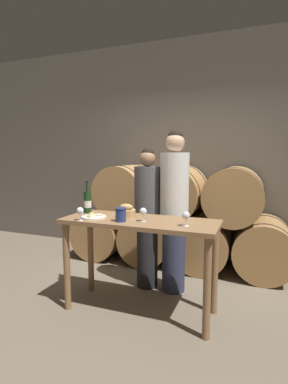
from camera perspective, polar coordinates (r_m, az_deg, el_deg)
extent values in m
plane|color=#726654|center=(3.17, -0.79, -21.63)|extent=(10.00, 10.00, 0.00)
cube|color=#60594F|center=(4.60, 8.17, 8.03)|extent=(10.00, 0.12, 3.20)
cylinder|color=#A87A47|center=(4.66, -7.46, -7.37)|extent=(0.72, 0.82, 0.72)
cylinder|color=#2D2D33|center=(4.44, -9.09, -8.14)|extent=(0.73, 0.02, 0.73)
cylinder|color=#2D2D33|center=(4.89, -5.97, -6.66)|extent=(0.73, 0.02, 0.73)
cylinder|color=#A87A47|center=(4.36, 1.39, -8.34)|extent=(0.72, 0.82, 0.72)
cylinder|color=#2D2D33|center=(4.12, 0.13, -9.25)|extent=(0.73, 0.02, 0.73)
cylinder|color=#2D2D33|center=(4.60, 2.50, -7.51)|extent=(0.73, 0.02, 0.73)
cylinder|color=#A87A47|center=(4.18, 11.31, -9.18)|extent=(0.72, 0.82, 0.72)
cylinder|color=#2D2D33|center=(3.93, 10.64, -10.22)|extent=(0.73, 0.02, 0.73)
cylinder|color=#2D2D33|center=(4.43, 11.90, -8.25)|extent=(0.73, 0.02, 0.73)
cylinder|color=#A87A47|center=(4.13, 21.84, -9.78)|extent=(0.72, 0.82, 0.72)
cylinder|color=#2D2D33|center=(3.87, 21.88, -10.89)|extent=(0.73, 0.02, 0.73)
cylinder|color=#2D2D33|center=(4.38, 21.81, -8.80)|extent=(0.73, 0.02, 0.73)
cylinder|color=#A87A47|center=(4.37, -3.25, 0.41)|extent=(0.72, 0.82, 0.72)
cylinder|color=#2D2D33|center=(4.14, -4.75, 0.00)|extent=(0.73, 0.02, 0.73)
cylinder|color=#2D2D33|center=(4.61, -1.90, 0.77)|extent=(0.73, 0.02, 0.73)
cylinder|color=#A87A47|center=(4.12, 6.36, -0.05)|extent=(0.72, 0.82, 0.72)
cylinder|color=#2D2D33|center=(3.87, 5.36, -0.51)|extent=(0.73, 0.02, 0.73)
cylinder|color=#2D2D33|center=(4.37, 7.24, 0.36)|extent=(0.73, 0.02, 0.73)
cylinder|color=#A87A47|center=(4.00, 16.87, -0.54)|extent=(0.72, 0.82, 0.72)
cylinder|color=#2D2D33|center=(3.74, 16.56, -1.05)|extent=(0.73, 0.02, 0.73)
cylinder|color=#2D2D33|center=(4.26, 17.14, -0.09)|extent=(0.73, 0.02, 0.73)
cylinder|color=olive|center=(3.11, -14.49, -13.57)|extent=(0.06, 0.06, 0.87)
cylinder|color=olive|center=(2.62, 11.92, -17.61)|extent=(0.06, 0.06, 0.87)
cylinder|color=olive|center=(3.46, -10.13, -11.29)|extent=(0.06, 0.06, 0.87)
cylinder|color=olive|center=(3.02, 13.32, -14.16)|extent=(0.06, 0.06, 0.87)
cube|color=olive|center=(2.85, -0.82, -5.66)|extent=(1.48, 0.57, 0.04)
cylinder|color=#232326|center=(3.53, 0.63, -11.63)|extent=(0.24, 0.24, 0.78)
cylinder|color=#4C4C51|center=(3.37, 0.64, -0.35)|extent=(0.29, 0.29, 0.62)
sphere|color=#997051|center=(3.34, 0.65, 6.40)|extent=(0.18, 0.18, 0.18)
sphere|color=black|center=(3.35, 0.72, 7.23)|extent=(0.15, 0.15, 0.15)
cylinder|color=#2D334C|center=(3.43, 5.66, -11.51)|extent=(0.26, 0.26, 0.86)
cylinder|color=silver|center=(3.26, 5.83, 1.47)|extent=(0.31, 0.31, 0.68)
sphere|color=tan|center=(3.25, 5.93, 9.30)|extent=(0.21, 0.21, 0.21)
sphere|color=black|center=(3.26, 6.00, 10.28)|extent=(0.17, 0.17, 0.17)
cylinder|color=#193819|center=(3.20, -10.69, -1.93)|extent=(0.08, 0.08, 0.23)
cylinder|color=#193819|center=(3.18, -10.76, 0.90)|extent=(0.03, 0.03, 0.09)
cylinder|color=black|center=(3.17, -10.78, 1.91)|extent=(0.03, 0.03, 0.02)
cylinder|color=white|center=(3.20, -10.68, -2.25)|extent=(0.08, 0.08, 0.07)
cylinder|color=#ADBC7F|center=(3.31, -10.73, -1.78)|extent=(0.08, 0.08, 0.21)
cylinder|color=#ADBC7F|center=(3.29, -10.79, 0.82)|extent=(0.03, 0.03, 0.09)
cylinder|color=maroon|center=(3.28, -10.81, 1.80)|extent=(0.03, 0.03, 0.02)
cylinder|color=white|center=(3.31, -10.72, -2.07)|extent=(0.08, 0.08, 0.07)
cylinder|color=navy|center=(2.76, -4.46, -4.32)|extent=(0.10, 0.10, 0.13)
cylinder|color=navy|center=(2.75, -4.47, -3.14)|extent=(0.11, 0.11, 0.01)
cylinder|color=tan|center=(2.96, -3.39, -4.06)|extent=(0.18, 0.18, 0.07)
ellipsoid|color=tan|center=(2.95, -3.40, -2.86)|extent=(0.14, 0.08, 0.06)
cylinder|color=white|center=(2.97, -9.52, -4.70)|extent=(0.25, 0.25, 0.01)
cube|color=beige|center=(2.96, -8.47, -4.37)|extent=(0.07, 0.06, 0.02)
cube|color=#E0CC7F|center=(3.02, -9.93, -4.18)|extent=(0.07, 0.07, 0.02)
cube|color=beige|center=(2.92, -10.19, -4.54)|extent=(0.05, 0.06, 0.02)
cylinder|color=white|center=(2.86, -12.04, -5.33)|extent=(0.06, 0.06, 0.00)
cylinder|color=white|center=(2.85, -12.05, -4.68)|extent=(0.01, 0.01, 0.06)
sphere|color=white|center=(2.84, -12.08, -3.51)|extent=(0.07, 0.07, 0.07)
cylinder|color=white|center=(2.76, -0.15, -5.59)|extent=(0.06, 0.06, 0.00)
cylinder|color=white|center=(2.76, -0.16, -4.92)|extent=(0.01, 0.01, 0.06)
sphere|color=white|center=(2.75, -0.16, -3.71)|extent=(0.07, 0.07, 0.07)
cylinder|color=white|center=(2.61, 7.98, -6.42)|extent=(0.06, 0.06, 0.00)
cylinder|color=white|center=(2.61, 7.99, -5.72)|extent=(0.01, 0.01, 0.06)
sphere|color=white|center=(2.59, 8.02, -4.44)|extent=(0.07, 0.07, 0.07)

